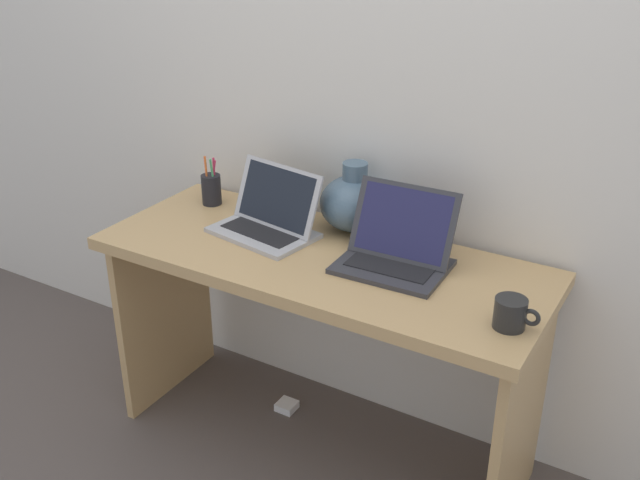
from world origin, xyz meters
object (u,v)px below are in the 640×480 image
object	(u,v)px
coffee_mug	(511,313)
pen_cup	(211,189)
laptop_right	(397,246)
green_vase	(354,202)
laptop_left	(270,216)
power_brick	(287,406)

from	to	relation	value
coffee_mug	pen_cup	distance (m)	1.21
laptop_right	pen_cup	world-z (taller)	laptop_right
laptop_right	green_vase	distance (m)	0.28
laptop_left	power_brick	bearing A→B (deg)	56.01
laptop_right	power_brick	world-z (taller)	laptop_right
power_brick	green_vase	bearing A→B (deg)	31.52
laptop_left	power_brick	world-z (taller)	laptop_left
pen_cup	power_brick	size ratio (longest dim) A/B	2.58
coffee_mug	laptop_left	bearing A→B (deg)	168.76
pen_cup	green_vase	bearing A→B (deg)	7.22
laptop_left	power_brick	size ratio (longest dim) A/B	5.23
laptop_left	green_vase	distance (m)	0.28
laptop_right	coffee_mug	xyz separation A→B (m)	(0.40, -0.17, -0.02)
green_vase	pen_cup	distance (m)	0.55
green_vase	power_brick	world-z (taller)	green_vase
coffee_mug	power_brick	world-z (taller)	coffee_mug
green_vase	coffee_mug	xyz separation A→B (m)	(0.64, -0.33, -0.05)
laptop_left	laptop_right	size ratio (longest dim) A/B	1.12
coffee_mug	power_brick	distance (m)	1.16
green_vase	pen_cup	xyz separation A→B (m)	(-0.54, -0.07, -0.04)
green_vase	power_brick	bearing A→B (deg)	-148.48
green_vase	pen_cup	world-z (taller)	green_vase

